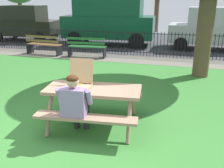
% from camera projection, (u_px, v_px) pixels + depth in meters
% --- Properties ---
extents(ground, '(28.00, 11.09, 0.02)m').
position_uv_depth(ground, '(81.00, 104.00, 6.02)').
color(ground, '#397C33').
extents(cobblestone_walkway, '(28.00, 1.40, 0.01)m').
position_uv_depth(cobblestone_walkway, '(126.00, 59.00, 10.44)').
color(cobblestone_walkway, slate).
extents(street_asphalt, '(28.00, 7.37, 0.01)m').
position_uv_depth(street_asphalt, '(142.00, 42.00, 14.44)').
color(street_asphalt, '#38383D').
extents(picnic_table_foreground, '(1.94, 1.66, 0.79)m').
position_uv_depth(picnic_table_foreground, '(93.00, 96.00, 4.84)').
color(picnic_table_foreground, '#9F7962').
rests_on(picnic_table_foreground, ground).
extents(pizza_box_open, '(0.53, 0.61, 0.50)m').
position_uv_depth(pizza_box_open, '(79.00, 82.00, 4.81)').
color(pizza_box_open, tan).
rests_on(pizza_box_open, picnic_table_foreground).
extents(adult_at_table, '(0.63, 0.62, 1.19)m').
position_uv_depth(adult_at_table, '(75.00, 103.00, 4.38)').
color(adult_at_table, '#292929').
rests_on(adult_at_table, ground).
extents(iron_fence_streetside, '(20.73, 0.03, 1.06)m').
position_uv_depth(iron_fence_streetside, '(129.00, 43.00, 10.90)').
color(iron_fence_streetside, black).
rests_on(iron_fence_streetside, ground).
extents(park_bench_left, '(1.63, 0.59, 0.85)m').
position_uv_depth(park_bench_left, '(44.00, 45.00, 11.10)').
color(park_bench_left, brown).
rests_on(park_bench_left, ground).
extents(park_bench_center, '(1.62, 0.56, 0.85)m').
position_uv_depth(park_bench_center, '(87.00, 47.00, 10.59)').
color(park_bench_center, '#25632F').
rests_on(park_bench_center, ground).
extents(parked_car_left, '(3.96, 1.95, 1.98)m').
position_uv_depth(parked_car_left, '(25.00, 23.00, 14.61)').
color(parked_car_left, black).
rests_on(parked_car_left, ground).
extents(parked_car_center, '(4.79, 2.27, 2.46)m').
position_uv_depth(parked_car_center, '(109.00, 20.00, 13.24)').
color(parked_car_center, '#0E482D').
rests_on(parked_car_center, ground).
extents(parked_car_right, '(3.96, 1.95, 1.98)m').
position_uv_depth(parked_car_right, '(212.00, 28.00, 12.05)').
color(parked_car_right, '#B7BABC').
rests_on(parked_car_right, ground).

